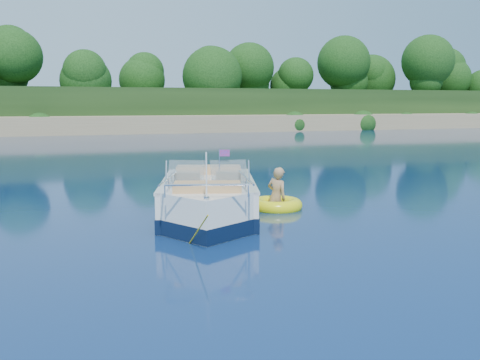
{
  "coord_description": "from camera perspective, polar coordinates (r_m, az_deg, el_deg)",
  "views": [
    {
      "loc": [
        -5.76,
        -11.13,
        2.55
      ],
      "look_at": [
        -1.85,
        0.1,
        0.85
      ],
      "focal_mm": 40.0,
      "sensor_mm": 36.0,
      "label": 1
    }
  ],
  "objects": [
    {
      "name": "shoreline",
      "position": [
        75.14,
        -14.92,
        6.67
      ],
      "size": [
        170.0,
        59.0,
        6.0
      ],
      "color": "#9F875C",
      "rests_on": "ground"
    },
    {
      "name": "motorboat",
      "position": [
        11.94,
        -3.42,
        -2.39
      ],
      "size": [
        3.06,
        5.61,
        1.92
      ],
      "rotation": [
        0.0,
        0.0,
        -0.29
      ],
      "color": "white",
      "rests_on": "ground"
    },
    {
      "name": "ground",
      "position": [
        12.79,
        8.0,
        -3.45
      ],
      "size": [
        160.0,
        160.0,
        0.0
      ],
      "primitive_type": "plane",
      "color": "#091C42",
      "rests_on": "ground"
    },
    {
      "name": "tow_tube",
      "position": [
        13.14,
        3.89,
        -2.68
      ],
      "size": [
        1.44,
        1.44,
        0.34
      ],
      "rotation": [
        0.0,
        0.0,
        0.14
      ],
      "color": "#FFF811",
      "rests_on": "ground"
    },
    {
      "name": "boy",
      "position": [
        13.25,
        3.8,
        -2.98
      ],
      "size": [
        0.73,
        0.88,
        1.6
      ],
      "primitive_type": "imported",
      "rotation": [
        0.0,
        -0.17,
        2.1
      ],
      "color": "tan",
      "rests_on": "ground"
    },
    {
      "name": "treeline",
      "position": [
        52.55,
        -13.1,
        11.2
      ],
      "size": [
        150.0,
        7.12,
        8.19
      ],
      "color": "#321A10",
      "rests_on": "ground"
    }
  ]
}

